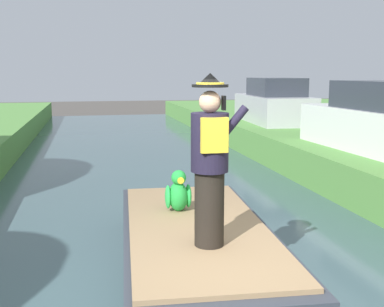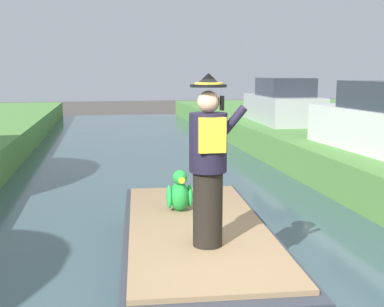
% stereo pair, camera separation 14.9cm
% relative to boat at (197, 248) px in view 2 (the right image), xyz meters
% --- Properties ---
extents(boat, '(2.10, 4.32, 0.61)m').
position_rel_boat_xyz_m(boat, '(0.00, 0.00, 0.00)').
color(boat, '#333842').
rests_on(boat, canal_water).
extents(person_pirate, '(0.61, 0.42, 1.85)m').
position_rel_boat_xyz_m(person_pirate, '(-0.02, -0.74, 1.23)').
color(person_pirate, black).
rests_on(person_pirate, boat).
extents(parrot_plush, '(0.36, 0.34, 0.57)m').
position_rel_boat_xyz_m(parrot_plush, '(-0.11, 0.61, 0.55)').
color(parrot_plush, green).
rests_on(parrot_plush, boat).
extents(parked_car_silver, '(1.93, 4.09, 1.50)m').
position_rel_boat_xyz_m(parked_car_silver, '(4.94, 9.79, 1.12)').
color(parked_car_silver, '#B7B7BC').
rests_on(parked_car_silver, grass_bank_far).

